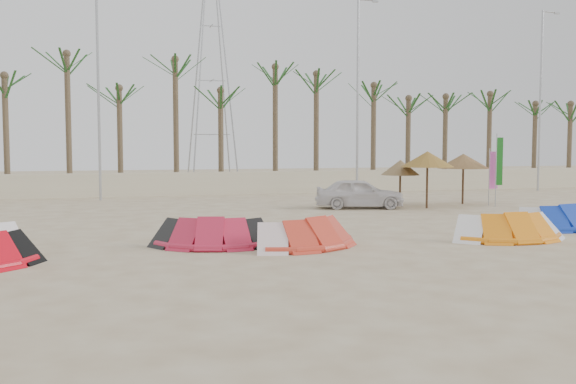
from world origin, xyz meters
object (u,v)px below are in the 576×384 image
object	(u,v)px
kite_orange	(504,225)
car	(360,193)
parasol_mid	(427,159)
kite_red_mid	(210,231)
parasol_right	(463,161)
parasol_left	(400,168)
kite_blue	(555,216)
kite_red_right	(306,231)

from	to	relation	value
kite_orange	car	xyz separation A→B (m)	(-0.65, 9.92, 0.25)
parasol_mid	car	distance (m)	3.36
kite_orange	car	bearing A→B (deg)	93.73
kite_red_mid	parasol_right	size ratio (longest dim) A/B	1.47
parasol_left	car	size ratio (longest dim) A/B	0.54
kite_blue	parasol_mid	world-z (taller)	parasol_mid
kite_orange	parasol_left	distance (m)	10.67
kite_red_mid	kite_orange	world-z (taller)	same
kite_blue	parasol_left	distance (m)	8.98
kite_orange	car	distance (m)	9.95
kite_red_mid	parasol_left	distance (m)	13.94
parasol_right	kite_blue	bearing A→B (deg)	-101.11
kite_red_right	parasol_right	size ratio (longest dim) A/B	1.64
kite_red_mid	parasol_left	xyz separation A→B (m)	(10.27, 9.32, 1.36)
kite_blue	kite_red_right	bearing A→B (deg)	-172.00
parasol_right	car	distance (m)	5.73
kite_orange	parasol_mid	size ratio (longest dim) A/B	1.37
kite_red_mid	kite_blue	bearing A→B (deg)	2.83
kite_red_mid	kite_blue	distance (m)	11.87
car	parasol_mid	bearing A→B (deg)	-90.33
kite_red_right	car	size ratio (longest dim) A/B	1.02
kite_red_right	kite_orange	world-z (taller)	same
kite_red_mid	parasol_right	distance (m)	16.58
kite_blue	car	xyz separation A→B (m)	(-3.81, 8.20, 0.25)
kite_red_mid	kite_orange	size ratio (longest dim) A/B	1.03
kite_red_mid	kite_red_right	distance (m)	2.68
kite_blue	parasol_mid	size ratio (longest dim) A/B	1.43
parasol_left	car	distance (m)	2.55
kite_red_mid	kite_blue	world-z (taller)	same
kite_red_mid	parasol_mid	bearing A→B (deg)	36.08
kite_red_right	car	bearing A→B (deg)	60.12
parasol_right	kite_red_mid	bearing A→B (deg)	-145.37
parasol_left	kite_red_right	bearing A→B (deg)	-127.44
kite_red_right	parasol_left	bearing A→B (deg)	52.56
parasol_left	parasol_right	world-z (taller)	parasol_right
kite_blue	car	size ratio (longest dim) A/B	0.92
kite_orange	kite_red_right	bearing A→B (deg)	176.00
kite_red_mid	parasol_right	world-z (taller)	parasol_right
parasol_mid	kite_red_right	bearing A→B (deg)	-133.87
kite_blue	kite_orange	bearing A→B (deg)	-151.32
parasol_mid	kite_blue	bearing A→B (deg)	-82.91
kite_red_right	parasol_mid	distance (m)	12.17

